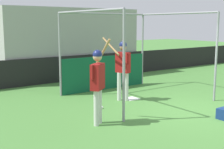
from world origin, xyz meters
name	(u,v)px	position (x,y,z in m)	size (l,w,h in m)	color
ground_plane	(194,112)	(0.00, 0.00, 0.00)	(60.00, 60.00, 0.00)	#477F38
outfield_wall	(81,67)	(0.00, 6.31, 0.54)	(24.00, 0.12, 1.08)	black
bleacher_section	(59,42)	(0.00, 8.37, 1.57)	(6.50, 4.00, 3.16)	#9E9E99
batting_cage	(115,59)	(-0.29, 3.35, 1.21)	(3.75, 3.58, 2.84)	gray
home_plate	(131,99)	(-0.46, 2.21, 0.01)	(0.44, 0.44, 0.02)	white
player_batter	(123,64)	(-0.82, 2.22, 1.17)	(0.62, 0.81, 2.03)	silver
player_waiting	(98,79)	(-2.78, 0.66, 1.12)	(0.65, 0.72, 2.10)	silver
baseball	(102,107)	(-1.91, 1.77, 0.04)	(0.07, 0.07, 0.07)	white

